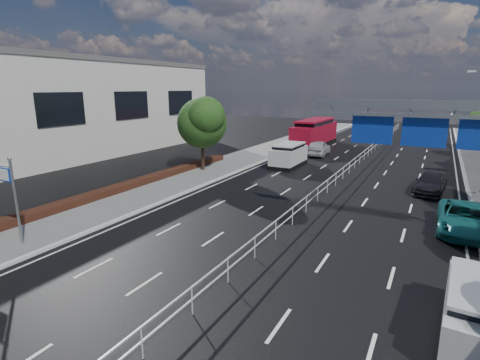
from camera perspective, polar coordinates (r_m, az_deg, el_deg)
The scene contains 16 objects.
ground at distance 13.98m, azimuth -5.28°, elevation -18.09°, with size 160.00×160.00×0.00m, color black.
sidewalk_near at distance 21.89m, azimuth -31.65°, elevation -7.82°, with size 5.00×140.00×0.14m, color slate.
kerb_near at distance 19.86m, azimuth -27.90°, elevation -9.44°, with size 0.25×140.00×0.15m, color silver.
median_fence at distance 33.73m, azimuth 16.08°, elevation 1.60°, with size 0.05×85.00×1.02m.
hedge_near at distance 25.82m, azimuth -24.33°, elevation -3.18°, with size 1.00×36.00×0.44m, color black.
toilet_sign at distance 20.63m, azimuth -31.88°, elevation -0.69°, with size 1.62×0.18×4.34m.
overhead_gantry at distance 19.98m, azimuth 28.45°, elevation 7.11°, with size 10.24×0.38×7.45m.
near_building at distance 46.07m, azimuth -25.10°, elevation 9.63°, with size 12.00×38.00×10.00m, color beige.
near_tree_back at distance 33.56m, azimuth -5.77°, elevation 9.07°, with size 4.84×4.51×6.69m.
white_minivan at distance 36.30m, azimuth 7.41°, elevation 3.77°, with size 2.21×5.09×2.21m.
red_bus at distance 49.46m, azimuth 11.31°, elevation 7.14°, with size 2.93×11.63×3.46m.
near_car_silver at distance 42.96m, azimuth 11.89°, elevation 4.83°, with size 2.00×4.98×1.70m, color #A7A9AF.
near_car_dark at distance 65.35m, azimuth 18.38°, elevation 7.46°, with size 1.82×5.23×1.72m, color black.
silver_minivan at distance 13.61m, azimuth 32.76°, elevation -16.91°, with size 2.15×4.60×1.87m.
parked_car_teal at distance 22.90m, azimuth 30.97°, elevation -5.04°, with size 2.46×5.34×1.48m, color #166063.
parked_car_dark at distance 30.33m, azimuth 27.01°, elevation -0.43°, with size 1.92×4.72×1.37m, color black.
Camera 1 is at (6.62, -9.85, 7.39)m, focal length 28.00 mm.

